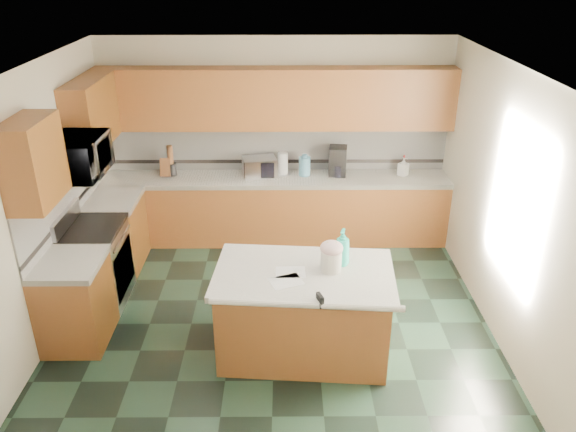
{
  "coord_description": "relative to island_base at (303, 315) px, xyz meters",
  "views": [
    {
      "loc": [
        0.11,
        -4.99,
        3.64
      ],
      "look_at": [
        0.15,
        0.35,
        1.12
      ],
      "focal_mm": 35.0,
      "sensor_mm": 36.0,
      "label": 1
    }
  ],
  "objects": [
    {
      "name": "water_jug_neck",
      "position": [
        0.09,
        2.52,
        0.76
      ],
      "size": [
        0.07,
        0.07,
        0.04
      ],
      "primitive_type": "cylinder",
      "color": "#5391B0",
      "rests_on": "water_jug"
    },
    {
      "name": "back_upper_cab",
      "position": [
        -0.29,
        2.59,
        1.51
      ],
      "size": [
        4.6,
        0.33,
        0.78
      ],
      "primitive_type": "cube",
      "color": "#482A0C",
      "rests_on": "wall_back"
    },
    {
      "name": "paper_towel",
      "position": [
        -0.2,
        2.56,
        0.64
      ],
      "size": [
        0.13,
        0.13,
        0.3
      ],
      "primitive_type": "cylinder",
      "color": "white",
      "rests_on": "back_countertop"
    },
    {
      "name": "left_base_cab_rear",
      "position": [
        -2.29,
        1.75,
        0.0
      ],
      "size": [
        0.6,
        0.82,
        0.86
      ],
      "primitive_type": "cube",
      "color": "#482A0C",
      "rests_on": "ground"
    },
    {
      "name": "range_backguard",
      "position": [
        -2.55,
        0.96,
        0.59
      ],
      "size": [
        0.06,
        0.76,
        0.18
      ],
      "primitive_type": "cube",
      "color": "#B7B7BC",
      "rests_on": "range_body"
    },
    {
      "name": "treat_jar",
      "position": [
        0.25,
        0.03,
        0.59
      ],
      "size": [
        0.26,
        0.26,
        0.21
      ],
      "primitive_type": "cylinder",
      "rotation": [
        0.0,
        0.0,
        0.42
      ],
      "color": "silver",
      "rests_on": "island_top"
    },
    {
      "name": "clamp_handle",
      "position": [
        0.12,
        -0.55,
        0.48
      ],
      "size": [
        0.02,
        0.08,
        0.02
      ],
      "primitive_type": "cylinder",
      "rotation": [
        1.57,
        0.0,
        0.0
      ],
      "color": "black",
      "rests_on": "island_top"
    },
    {
      "name": "back_accent_band",
      "position": [
        -0.29,
        2.74,
        0.61
      ],
      "size": [
        4.6,
        0.01,
        0.05
      ],
      "primitive_type": "cube",
      "color": "black",
      "rests_on": "back_countertop"
    },
    {
      "name": "treat_jar_knob_end_r",
      "position": [
        0.29,
        0.03,
        0.77
      ],
      "size": [
        0.04,
        0.04,
        0.04
      ],
      "primitive_type": "sphere",
      "color": "tan",
      "rests_on": "treat_jar_lid"
    },
    {
      "name": "toaster_oven",
      "position": [
        -0.51,
        2.51,
        0.62
      ],
      "size": [
        0.49,
        0.38,
        0.25
      ],
      "primitive_type": "cube",
      "rotation": [
        0.0,
        0.0,
        0.22
      ],
      "color": "#B7B7BC",
      "rests_on": "back_countertop"
    },
    {
      "name": "clamp_body",
      "position": [
        0.12,
        -0.48,
        0.5
      ],
      "size": [
        0.07,
        0.11,
        0.1
      ],
      "primitive_type": "cube",
      "rotation": [
        0.0,
        0.0,
        0.33
      ],
      "color": "black",
      "rests_on": "island_top"
    },
    {
      "name": "coffee_maker",
      "position": [
        0.53,
        2.54,
        0.68
      ],
      "size": [
        0.26,
        0.28,
        0.39
      ],
      "primitive_type": "cube",
      "rotation": [
        0.0,
        0.0,
        -0.13
      ],
      "color": "black",
      "rests_on": "back_countertop"
    },
    {
      "name": "ceiling",
      "position": [
        -0.29,
        0.46,
        2.27
      ],
      "size": [
        4.6,
        4.6,
        0.0
      ],
      "primitive_type": "plane",
      "color": "white",
      "rests_on": "ground"
    },
    {
      "name": "island_base",
      "position": [
        0.0,
        0.0,
        0.0
      ],
      "size": [
        1.65,
        1.03,
        0.86
      ],
      "primitive_type": "cube",
      "rotation": [
        0.0,
        0.0,
        -0.08
      ],
      "color": "#482A0C",
      "rests_on": "ground"
    },
    {
      "name": "floor",
      "position": [
        -0.29,
        0.46,
        -0.43
      ],
      "size": [
        4.6,
        4.6,
        0.0
      ],
      "primitive_type": "plane",
      "color": "black",
      "rests_on": "ground"
    },
    {
      "name": "paper_sheet_a",
      "position": [
        -0.17,
        -0.17,
        0.49
      ],
      "size": [
        0.35,
        0.31,
        0.0
      ],
      "primitive_type": "cube",
      "rotation": [
        0.0,
        0.0,
        0.37
      ],
      "color": "white",
      "rests_on": "island_top"
    },
    {
      "name": "back_backsplash",
      "position": [
        -0.29,
        2.74,
        0.81
      ],
      "size": [
        4.6,
        0.02,
        0.63
      ],
      "primitive_type": "cube",
      "color": "silver",
      "rests_on": "back_countertop"
    },
    {
      "name": "left_upper_cab_rear",
      "position": [
        -2.43,
        1.88,
        1.51
      ],
      "size": [
        0.33,
        1.09,
        0.78
      ],
      "primitive_type": "cube",
      "color": "#482A0C",
      "rests_on": "wall_left"
    },
    {
      "name": "island_top",
      "position": [
        -0.0,
        0.0,
        0.46
      ],
      "size": [
        1.76,
        1.14,
        0.06
      ],
      "primitive_type": "cube",
      "rotation": [
        0.0,
        0.0,
        -0.08
      ],
      "color": "white",
      "rests_on": "island_base"
    },
    {
      "name": "treat_jar_knob",
      "position": [
        0.25,
        0.03,
        0.77
      ],
      "size": [
        0.07,
        0.02,
        0.02
      ],
      "primitive_type": "cylinder",
      "rotation": [
        0.0,
        1.57,
        0.0
      ],
      "color": "tan",
      "rests_on": "treat_jar_lid"
    },
    {
      "name": "range_oven_door",
      "position": [
        -2.0,
        0.96,
        -0.03
      ],
      "size": [
        0.02,
        0.68,
        0.55
      ],
      "primitive_type": "cube",
      "color": "black",
      "rests_on": "range_body"
    },
    {
      "name": "treat_jar_knob_end_l",
      "position": [
        0.22,
        0.03,
        0.77
      ],
      "size": [
        0.04,
        0.04,
        0.04
      ],
      "primitive_type": "sphere",
      "color": "tan",
      "rests_on": "treat_jar_lid"
    },
    {
      "name": "island_bullnose",
      "position": [
        -0.0,
        -0.5,
        0.46
      ],
      "size": [
        1.69,
        0.19,
        0.06
      ],
      "primitive_type": "cylinder",
      "rotation": [
        0.0,
        1.57,
        -0.08
      ],
      "color": "white",
      "rests_on": "island_base"
    },
    {
      "name": "soap_back_cap",
      "position": [
        1.41,
        2.51,
        0.76
      ],
      "size": [
        0.02,
        0.02,
        0.03
      ],
      "primitive_type": "cylinder",
      "color": "red",
      "rests_on": "soap_bottle_back"
    },
    {
      "name": "range_cooktop",
      "position": [
        -2.29,
        0.96,
        0.47
      ],
      "size": [
        0.62,
        0.78,
        0.04
      ],
      "primitive_type": "cube",
      "color": "black",
      "rests_on": "range_body"
    },
    {
      "name": "water_jug",
      "position": [
        0.09,
        2.52,
        0.62
      ],
      "size": [
        0.15,
        0.15,
        0.25
      ],
      "primitive_type": "cylinder",
      "color": "#5391B0",
      "rests_on": "back_countertop"
    },
    {
      "name": "paper_towel_base",
      "position": [
        -0.2,
        2.56,
        0.5
      ],
      "size": [
        0.2,
        0.2,
        0.01
      ],
      "primitive_type": "cylinder",
      "color": "#B7B7BC",
      "rests_on": "back_countertop"
    },
    {
      "name": "utensil_crock",
      "position": [
        -1.7,
        2.54,
        0.57
      ],
      "size": [
        0.13,
        0.13,
        0.17
      ],
      "primitive_type": "cylinder",
      "color": "black",
      "rests_on": "back_countertop"
    },
    {
      "name": "range_body",
      "position": [
        -2.29,
        0.96,
        0.01
      ],
      "size": [
        0.6,
        0.76,
        0.88
      ],
      "primitive_type": "cube",
      "color": "#B7B7BC",
      "rests_on": "ground"
    },
    {
      "name": "back_base_cab",
      "position": [
        -0.29,
        2.46,
        0.0
      ],
      "size": [
        4.6,
        0.6,
        0.86
      ],
      "primitive_type": "cube",
      "color": "#482A0C",
      "rests_on": "ground"
    },
    {
      "name": "paper_sheet_b",
      "position": [
        -0.13,
        -0.01,
        0.49
      ],
      "size": [
        0.28,
        0.21,
        0.0
      ],
      "primitive_type": "cube",
      "rotation": [
        0.0,
        0.0,
        0.02
      ],
      "color": "white",
      "rests_on": "island_top"
    },
    {
      "name": "range_handle",
      "position": [
        -1.97,
        0.96,
        0.35
      ],
      "size": [
        0.02,
        0.66,
        0.02
      ],
      "primitive_type": "cylinder",
      "rotation": [
        1.57,
        0.0,
        0.0
      ],
      "color": "#B7B7BC",
      "rests_on": "range_body"
    },
    {
      "name": "utensil_bundle",
      "position": [
        -1.7,
        2.54,
        0.78
      ],
      "size": [
        0.08,
        0.08,
        0.25
      ],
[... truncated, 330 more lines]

